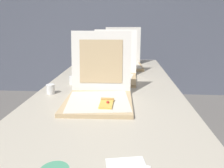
{
  "coord_description": "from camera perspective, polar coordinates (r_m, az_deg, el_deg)",
  "views": [
    {
      "loc": [
        0.11,
        -0.88,
        1.2
      ],
      "look_at": [
        0.02,
        0.47,
        0.82
      ],
      "focal_mm": 34.22,
      "sensor_mm": 36.0,
      "label": 1
    }
  ],
  "objects": [
    {
      "name": "cup_white_far",
      "position": [
        2.0,
        -4.95,
        3.92
      ],
      "size": [
        0.05,
        0.05,
        0.06
      ],
      "primitive_type": "cylinder",
      "color": "white",
      "rests_on": "table"
    },
    {
      "name": "pizza_box_middle",
      "position": [
        1.77,
        0.29,
        3.18
      ],
      "size": [
        0.4,
        0.5,
        0.39
      ],
      "rotation": [
        0.0,
        0.0,
        -0.03
      ],
      "color": "tan",
      "rests_on": "table"
    },
    {
      "name": "table",
      "position": [
        1.61,
        -0.29,
        -1.83
      ],
      "size": [
        0.97,
        2.34,
        0.76
      ],
      "color": "#BCB29E",
      "rests_on": "ground"
    },
    {
      "name": "pizza_box_front",
      "position": [
        1.25,
        -3.48,
        -2.25
      ],
      "size": [
        0.39,
        0.45,
        0.4
      ],
      "rotation": [
        0.0,
        0.0,
        0.03
      ],
      "color": "tan",
      "rests_on": "table"
    },
    {
      "name": "cup_white_near_center",
      "position": [
        1.45,
        -16.08,
        -1.31
      ],
      "size": [
        0.05,
        0.05,
        0.06
      ],
      "primitive_type": "cylinder",
      "color": "white",
      "rests_on": "table"
    },
    {
      "name": "wall_back",
      "position": [
        3.67,
        2.23,
        17.48
      ],
      "size": [
        10.0,
        0.1,
        2.6
      ],
      "primitive_type": "cube",
      "color": "slate",
      "rests_on": "ground"
    },
    {
      "name": "pizza_box_back",
      "position": [
        2.27,
        3.06,
        6.05
      ],
      "size": [
        0.4,
        0.42,
        0.4
      ],
      "rotation": [
        0.0,
        0.0,
        0.05
      ],
      "color": "tan",
      "rests_on": "table"
    },
    {
      "name": "cup_white_mid",
      "position": [
        1.63,
        -10.43,
        0.97
      ],
      "size": [
        0.05,
        0.05,
        0.06
      ],
      "primitive_type": "cylinder",
      "color": "white",
      "rests_on": "table"
    }
  ]
}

